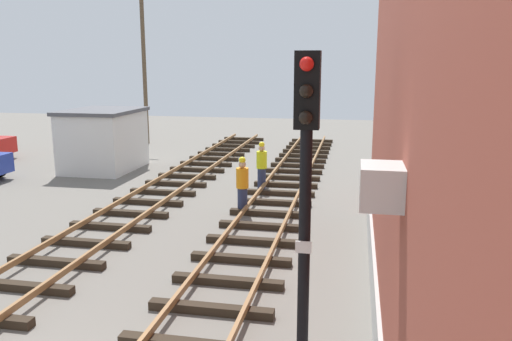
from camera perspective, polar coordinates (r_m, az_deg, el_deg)
The scene contains 5 objects.
signal_mast at distance 7.53m, azimuth 5.52°, elevation -0.93°, with size 0.36×0.40×4.97m.
control_hut at distance 24.35m, azimuth -16.59°, elevation 3.31°, with size 3.00×3.80×2.76m.
utility_pole_far at distance 31.76m, azimuth -12.32°, elevation 11.45°, with size 1.80×0.24×9.06m.
track_worker_foreground at distance 16.55m, azimuth -1.52°, elevation -1.67°, with size 0.40×0.40×1.87m.
track_worker_distant at distance 19.64m, azimuth 0.64°, elevation 0.49°, with size 0.40×0.40×1.87m.
Camera 1 is at (4.05, -4.90, 4.79)m, focal length 36.01 mm.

